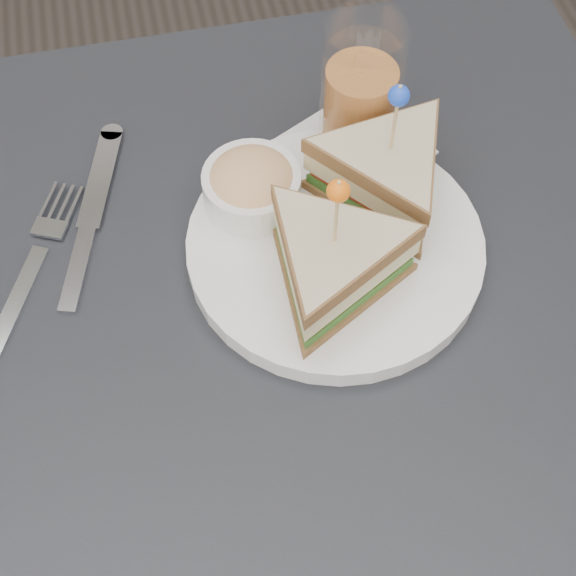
{
  "coord_description": "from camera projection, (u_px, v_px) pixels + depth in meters",
  "views": [
    {
      "loc": [
        -0.06,
        -0.33,
        1.36
      ],
      "look_at": [
        0.01,
        0.01,
        0.8
      ],
      "focal_mm": 50.0,
      "sensor_mm": 36.0,
      "label": 1
    }
  ],
  "objects": [
    {
      "name": "table",
      "position": [
        280.0,
        369.0,
        0.76
      ],
      "size": [
        0.8,
        0.8,
        0.75
      ],
      "color": "black",
      "rests_on": "ground"
    },
    {
      "name": "cutlery_knife",
      "position": [
        90.0,
        220.0,
        0.76
      ],
      "size": [
        0.08,
        0.22,
        0.01
      ],
      "rotation": [
        0.0,
        0.0,
        -0.29
      ],
      "color": "silver",
      "rests_on": "table"
    },
    {
      "name": "plate_meal",
      "position": [
        344.0,
        220.0,
        0.71
      ],
      "size": [
        0.3,
        0.29,
        0.16
      ],
      "rotation": [
        0.0,
        0.0,
        -0.01
      ],
      "color": "white",
      "rests_on": "table"
    },
    {
      "name": "ground_plane",
      "position": [
        283.0,
        549.0,
        1.33
      ],
      "size": [
        3.5,
        3.5,
        0.0
      ],
      "primitive_type": "plane",
      "color": "#3F3833"
    },
    {
      "name": "cutlery_fork",
      "position": [
        33.0,
        266.0,
        0.73
      ],
      "size": [
        0.11,
        0.2,
        0.01
      ],
      "rotation": [
        0.0,
        0.0,
        -0.43
      ],
      "color": "silver",
      "rests_on": "table"
    },
    {
      "name": "drink_set",
      "position": [
        360.0,
        99.0,
        0.75
      ],
      "size": [
        0.16,
        0.16,
        0.15
      ],
      "rotation": [
        0.0,
        0.0,
        0.48
      ],
      "color": "silver",
      "rests_on": "table"
    }
  ]
}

